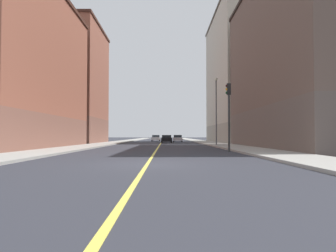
{
  "coord_description": "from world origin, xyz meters",
  "views": [
    {
      "loc": [
        0.83,
        -13.92,
        1.29
      ],
      "look_at": [
        1.22,
        41.65,
        2.98
      ],
      "focal_mm": 33.35,
      "sensor_mm": 36.0,
      "label": 1
    }
  ],
  "objects_px": {
    "building_left_near": "(303,60)",
    "traffic_light_left_near": "(229,107)",
    "building_right_midblock": "(72,85)",
    "car_black": "(167,139)",
    "building_right_corner": "(12,68)",
    "street_lamp_left_near": "(216,105)",
    "car_silver": "(178,138)",
    "building_left_mid": "(240,78)",
    "car_white": "(156,138)"
  },
  "relations": [
    {
      "from": "building_left_mid",
      "to": "building_right_corner",
      "type": "xyz_separation_m",
      "value": [
        -29.18,
        -26.05,
        -3.84
      ]
    },
    {
      "from": "building_left_mid",
      "to": "car_silver",
      "type": "xyz_separation_m",
      "value": [
        -11.3,
        6.97,
        -11.25
      ]
    },
    {
      "from": "car_white",
      "to": "car_silver",
      "type": "xyz_separation_m",
      "value": [
        4.72,
        -7.34,
        0.0
      ]
    },
    {
      "from": "building_right_midblock",
      "to": "car_white",
      "type": "bearing_deg",
      "value": 57.42
    },
    {
      "from": "building_right_midblock",
      "to": "traffic_light_left_near",
      "type": "height_order",
      "value": "building_right_midblock"
    },
    {
      "from": "street_lamp_left_near",
      "to": "traffic_light_left_near",
      "type": "bearing_deg",
      "value": -94.7
    },
    {
      "from": "car_white",
      "to": "building_right_midblock",
      "type": "bearing_deg",
      "value": -122.58
    },
    {
      "from": "building_left_near",
      "to": "traffic_light_left_near",
      "type": "distance_m",
      "value": 12.1
    },
    {
      "from": "car_black",
      "to": "street_lamp_left_near",
      "type": "bearing_deg",
      "value": -72.51
    },
    {
      "from": "building_left_mid",
      "to": "car_white",
      "type": "relative_size",
      "value": 6.19
    },
    {
      "from": "building_right_midblock",
      "to": "car_silver",
      "type": "distance_m",
      "value": 23.97
    },
    {
      "from": "traffic_light_left_near",
      "to": "building_left_near",
      "type": "bearing_deg",
      "value": 36.2
    },
    {
      "from": "car_black",
      "to": "building_right_corner",
      "type": "bearing_deg",
      "value": -122.37
    },
    {
      "from": "street_lamp_left_near",
      "to": "car_white",
      "type": "bearing_deg",
      "value": 103.49
    },
    {
      "from": "building_right_midblock",
      "to": "car_silver",
      "type": "relative_size",
      "value": 4.53
    },
    {
      "from": "building_left_mid",
      "to": "car_black",
      "type": "xyz_separation_m",
      "value": [
        -13.63,
        -1.52,
        -11.24
      ]
    },
    {
      "from": "traffic_light_left_near",
      "to": "street_lamp_left_near",
      "type": "relative_size",
      "value": 0.67
    },
    {
      "from": "building_right_corner",
      "to": "car_silver",
      "type": "height_order",
      "value": "building_right_corner"
    },
    {
      "from": "traffic_light_left_near",
      "to": "car_white",
      "type": "distance_m",
      "value": 47.48
    },
    {
      "from": "building_left_near",
      "to": "car_white",
      "type": "distance_m",
      "value": 44.23
    },
    {
      "from": "building_right_corner",
      "to": "car_black",
      "type": "xyz_separation_m",
      "value": [
        15.55,
        24.53,
        -7.41
      ]
    },
    {
      "from": "building_left_near",
      "to": "building_right_corner",
      "type": "bearing_deg",
      "value": 179.89
    },
    {
      "from": "building_right_midblock",
      "to": "car_black",
      "type": "relative_size",
      "value": 4.43
    },
    {
      "from": "street_lamp_left_near",
      "to": "building_left_near",
      "type": "bearing_deg",
      "value": -37.5
    },
    {
      "from": "traffic_light_left_near",
      "to": "car_white",
      "type": "bearing_deg",
      "value": 98.79
    },
    {
      "from": "street_lamp_left_near",
      "to": "car_silver",
      "type": "relative_size",
      "value": 1.9
    },
    {
      "from": "building_left_mid",
      "to": "traffic_light_left_near",
      "type": "bearing_deg",
      "value": -105.1
    },
    {
      "from": "building_right_corner",
      "to": "car_silver",
      "type": "bearing_deg",
      "value": 61.56
    },
    {
      "from": "street_lamp_left_near",
      "to": "car_white",
      "type": "height_order",
      "value": "street_lamp_left_near"
    },
    {
      "from": "building_right_midblock",
      "to": "car_white",
      "type": "relative_size",
      "value": 4.85
    },
    {
      "from": "car_black",
      "to": "car_silver",
      "type": "bearing_deg",
      "value": 74.63
    },
    {
      "from": "building_right_corner",
      "to": "car_silver",
      "type": "distance_m",
      "value": 38.27
    },
    {
      "from": "building_right_midblock",
      "to": "car_silver",
      "type": "xyz_separation_m",
      "value": [
        17.88,
        13.25,
        -8.9
      ]
    },
    {
      "from": "traffic_light_left_near",
      "to": "car_silver",
      "type": "relative_size",
      "value": 1.28
    },
    {
      "from": "traffic_light_left_near",
      "to": "street_lamp_left_near",
      "type": "bearing_deg",
      "value": 85.3
    },
    {
      "from": "traffic_light_left_near",
      "to": "car_black",
      "type": "relative_size",
      "value": 1.25
    },
    {
      "from": "building_right_corner",
      "to": "traffic_light_left_near",
      "type": "relative_size",
      "value": 4.12
    },
    {
      "from": "building_right_midblock",
      "to": "street_lamp_left_near",
      "type": "relative_size",
      "value": 2.38
    },
    {
      "from": "building_left_mid",
      "to": "car_silver",
      "type": "bearing_deg",
      "value": 148.35
    },
    {
      "from": "building_left_mid",
      "to": "car_silver",
      "type": "height_order",
      "value": "building_left_mid"
    },
    {
      "from": "building_right_corner",
      "to": "building_right_midblock",
      "type": "height_order",
      "value": "building_right_midblock"
    },
    {
      "from": "car_white",
      "to": "car_silver",
      "type": "relative_size",
      "value": 0.93
    },
    {
      "from": "building_left_near",
      "to": "traffic_light_left_near",
      "type": "bearing_deg",
      "value": -143.8
    },
    {
      "from": "building_left_mid",
      "to": "car_white",
      "type": "distance_m",
      "value": 24.25
    },
    {
      "from": "building_right_midblock",
      "to": "car_black",
      "type": "xyz_separation_m",
      "value": [
        15.55,
        4.76,
        -8.9
      ]
    },
    {
      "from": "building_right_corner",
      "to": "street_lamp_left_near",
      "type": "height_order",
      "value": "building_right_corner"
    },
    {
      "from": "building_left_near",
      "to": "building_right_midblock",
      "type": "distance_m",
      "value": 35.28
    },
    {
      "from": "building_right_midblock",
      "to": "car_black",
      "type": "distance_m",
      "value": 18.54
    },
    {
      "from": "building_right_midblock",
      "to": "street_lamp_left_near",
      "type": "distance_m",
      "value": 25.93
    },
    {
      "from": "building_left_mid",
      "to": "car_silver",
      "type": "distance_m",
      "value": 17.4
    }
  ]
}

